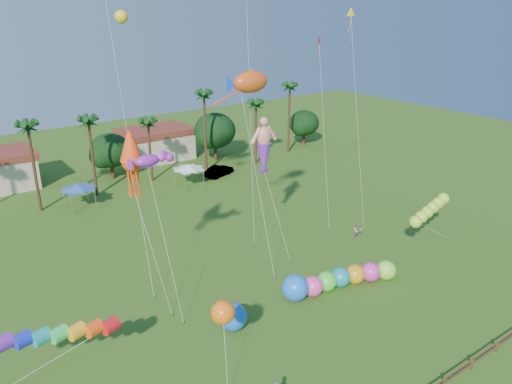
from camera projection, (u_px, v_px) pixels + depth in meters
ground at (341, 356)px, 34.22m from camera, size 160.00×160.00×0.00m
tree_line at (131, 147)px, 67.94m from camera, size 69.46×8.91×11.00m
buildings_row at (70, 161)px, 69.63m from camera, size 35.00×7.00×4.00m
tent_row at (80, 188)px, 57.43m from camera, size 31.00×4.00×0.60m
car_b at (219, 171)px, 69.60m from camera, size 4.87×3.00×1.51m
spectator_b at (357, 231)px, 50.88m from camera, size 1.13×1.04×1.87m
caterpillar_inflatable at (336, 280)px, 41.92m from camera, size 10.75×4.36×2.21m
blue_ball at (233, 317)px, 36.72m from camera, size 2.11×2.11×2.11m
rainbow_tube at (83, 336)px, 31.18m from camera, size 9.47×2.61×3.70m
green_worm at (416, 222)px, 46.95m from camera, size 9.14×2.66×4.10m
orange_ball_kite at (223, 312)px, 30.52m from camera, size 1.87×2.49×5.74m
merman_kite at (264, 150)px, 47.34m from camera, size 2.38×5.84×12.30m
fish_kite at (251, 82)px, 43.07m from camera, size 5.14×6.70×17.38m
squid_kite at (132, 162)px, 37.78m from camera, size 2.00×5.59×13.91m
lobster_kite at (147, 161)px, 36.83m from camera, size 3.86×6.05×12.45m
delta_kite_red at (319, 44)px, 50.53m from camera, size 2.22×5.03×19.70m
delta_kite_yellow at (351, 18)px, 49.95m from camera, size 1.73×5.22×22.32m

